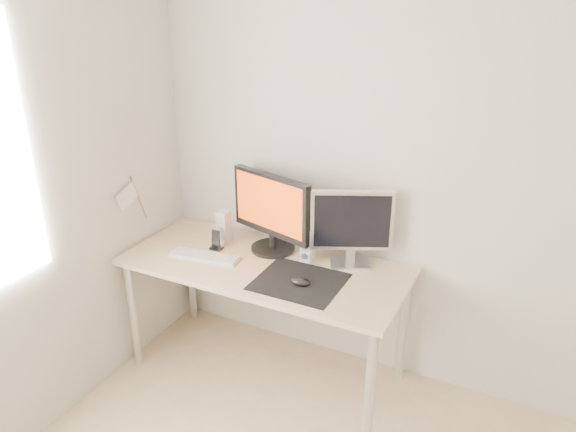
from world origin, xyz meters
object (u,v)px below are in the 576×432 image
(desk, at_px, (265,276))
(speaker_left, at_px, (224,227))
(main_monitor, at_px, (271,210))
(second_monitor, at_px, (352,224))
(speaker_right, at_px, (308,245))
(mouse, at_px, (300,281))
(keyboard, at_px, (204,256))
(phone_dock, at_px, (216,243))

(desk, relative_size, speaker_left, 8.09)
(main_monitor, relative_size, second_monitor, 1.25)
(speaker_right, bearing_deg, desk, -144.11)
(mouse, relative_size, second_monitor, 0.25)
(keyboard, distance_m, phone_dock, 0.12)
(second_monitor, xyz_separation_m, speaker_right, (-0.23, -0.07, -0.14))
(mouse, relative_size, keyboard, 0.25)
(speaker_right, bearing_deg, keyboard, -157.04)
(mouse, height_order, phone_dock, phone_dock)
(second_monitor, distance_m, phone_dock, 0.82)
(mouse, relative_size, phone_dock, 0.91)
(main_monitor, distance_m, speaker_right, 0.29)
(mouse, distance_m, desk, 0.32)
(mouse, xyz_separation_m, main_monitor, (-0.32, 0.30, 0.23))
(main_monitor, height_order, speaker_right, main_monitor)
(keyboard, bearing_deg, speaker_left, 92.21)
(keyboard, bearing_deg, desk, 14.01)
(mouse, xyz_separation_m, speaker_right, (-0.08, 0.27, 0.08))
(mouse, xyz_separation_m, speaker_left, (-0.63, 0.27, 0.08))
(second_monitor, bearing_deg, keyboard, -158.82)
(keyboard, xyz_separation_m, phone_dock, (0.00, 0.12, 0.03))
(second_monitor, height_order, speaker_left, second_monitor)
(mouse, bearing_deg, main_monitor, 137.50)
(speaker_left, distance_m, phone_dock, 0.12)
(speaker_right, height_order, keyboard, speaker_right)
(speaker_right, relative_size, phone_dock, 1.65)
(main_monitor, xyz_separation_m, phone_dock, (-0.30, -0.14, -0.22))
(desk, distance_m, phone_dock, 0.36)
(desk, xyz_separation_m, main_monitor, (-0.04, 0.17, 0.33))
(desk, relative_size, phone_dock, 13.38)
(desk, distance_m, main_monitor, 0.38)
(desk, bearing_deg, keyboard, -165.99)
(main_monitor, distance_m, speaker_left, 0.35)
(mouse, distance_m, second_monitor, 0.43)
(mouse, distance_m, phone_dock, 0.64)
(desk, relative_size, main_monitor, 2.95)
(second_monitor, distance_m, speaker_left, 0.80)
(second_monitor, relative_size, keyboard, 1.01)
(mouse, relative_size, speaker_right, 0.55)
(main_monitor, bearing_deg, phone_dock, -155.69)
(mouse, distance_m, keyboard, 0.63)
(speaker_left, xyz_separation_m, phone_dock, (0.01, -0.11, -0.06))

